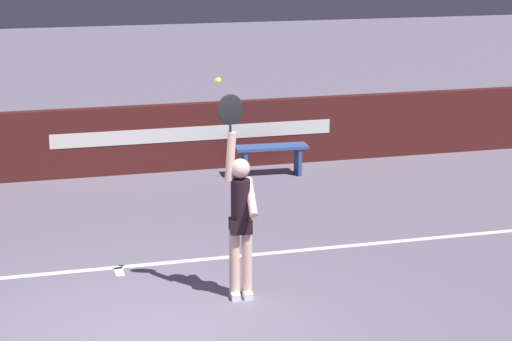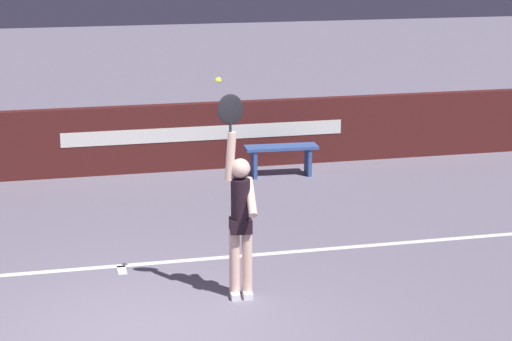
{
  "view_description": "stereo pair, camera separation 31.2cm",
  "coord_description": "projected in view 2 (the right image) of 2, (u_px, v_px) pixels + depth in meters",
  "views": [
    {
      "loc": [
        -1.12,
        -8.62,
        4.11
      ],
      "look_at": [
        1.41,
        0.81,
        1.49
      ],
      "focal_mm": 64.84,
      "sensor_mm": 36.0,
      "label": 1
    },
    {
      "loc": [
        -0.82,
        -8.7,
        4.11
      ],
      "look_at": [
        1.41,
        0.81,
        1.49
      ],
      "focal_mm": 64.84,
      "sensor_mm": 36.0,
      "label": 2
    }
  ],
  "objects": [
    {
      "name": "ground_plane",
      "position": [
        140.0,
        339.0,
        9.42
      ],
      "size": [
        60.0,
        60.0,
        0.0
      ],
      "primitive_type": "plane",
      "color": "slate"
    },
    {
      "name": "back_wall",
      "position": [
        96.0,
        142.0,
        15.44
      ],
      "size": [
        16.57,
        0.2,
        1.15
      ],
      "color": "#471918",
      "rests_on": "ground"
    },
    {
      "name": "tennis_player",
      "position": [
        240.0,
        215.0,
        10.26
      ],
      "size": [
        0.42,
        0.44,
        2.35
      ],
      "color": "beige",
      "rests_on": "ground"
    },
    {
      "name": "tennis_ball",
      "position": [
        218.0,
        80.0,
        9.9
      ],
      "size": [
        0.07,
        0.07,
        0.07
      ],
      "color": "#C6D930"
    },
    {
      "name": "courtside_bench_far",
      "position": [
        281.0,
        154.0,
        15.42
      ],
      "size": [
        1.23,
        0.42,
        0.52
      ],
      "color": "#345190",
      "rests_on": "ground"
    }
  ]
}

